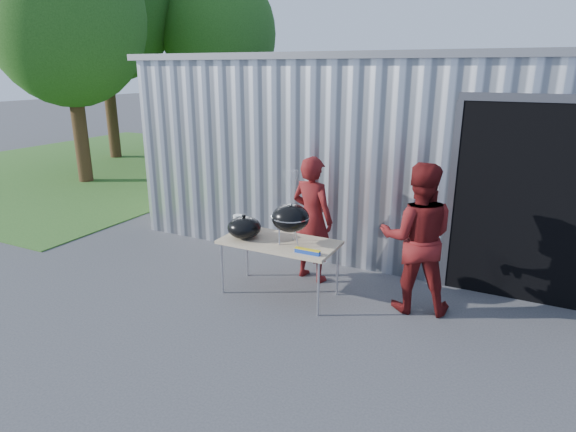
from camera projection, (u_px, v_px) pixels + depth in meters
The scene contains 13 objects.
ground at pixel (252, 304), 6.12m from camera, with size 80.00×80.00×0.00m, color #3D3D40.
building at pixel (415, 141), 9.19m from camera, with size 8.20×6.20×3.10m.
grass_patch at pixel (104, 163), 15.11m from camera, with size 10.00×12.00×0.02m, color #2D591E.
tree_left at pixel (66, 16), 11.56m from camera, with size 3.79×3.79×6.28m.
tree_far at pixel (219, 34), 15.45m from camera, with size 3.63×3.63×6.02m.
folding_table at pixel (279, 244), 6.20m from camera, with size 1.50×0.75×0.75m.
kettle_grill at pixel (290, 213), 5.96m from camera, with size 0.48×0.48×0.95m.
grill_lid at pixel (244, 227), 6.26m from camera, with size 0.44×0.44×0.32m.
paper_towels at pixel (238, 225), 6.36m from camera, with size 0.12×0.12×0.28m, color white.
white_tub at pixel (251, 227), 6.58m from camera, with size 0.20×0.15×0.10m, color white.
foil_box at pixel (307, 251), 5.75m from camera, with size 0.32×0.05×0.06m.
person_cook at pixel (312, 219), 6.64m from camera, with size 0.64×0.42×1.76m, color #5E1212.
person_bystander at pixel (417, 238), 5.77m from camera, with size 0.90×0.70×1.85m, color #5E1212.
Camera 1 is at (2.89, -4.72, 2.88)m, focal length 30.00 mm.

